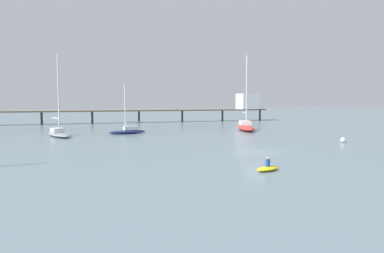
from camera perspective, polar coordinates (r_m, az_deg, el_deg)
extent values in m
plane|color=slate|center=(40.18, 10.22, -4.01)|extent=(400.00, 400.00, 0.00)
cube|color=brown|center=(91.30, -8.33, 2.48)|extent=(69.50, 7.62, 0.30)
cylinder|color=#38332D|center=(90.34, -22.52, 1.18)|extent=(0.50, 0.50, 2.87)
cylinder|color=#38332D|center=(90.15, -15.38, 1.34)|extent=(0.50, 0.50, 2.87)
cylinder|color=#38332D|center=(91.36, -8.32, 1.49)|extent=(0.50, 0.50, 2.87)
cylinder|color=#38332D|center=(93.91, -1.54, 1.60)|extent=(0.50, 0.50, 2.87)
cylinder|color=#38332D|center=(97.69, 4.80, 1.69)|extent=(0.50, 0.50, 2.87)
cylinder|color=#38332D|center=(102.56, 10.60, 1.75)|extent=(0.50, 0.50, 2.87)
cube|color=silver|center=(100.69, 8.69, 3.92)|extent=(5.16, 5.16, 4.23)
ellipsoid|color=red|center=(68.31, 8.43, -0.21)|extent=(5.86, 10.14, 0.97)
cube|color=silver|center=(69.02, 8.33, 0.56)|extent=(2.89, 3.75, 0.78)
cylinder|color=silver|center=(67.65, 8.57, 5.58)|extent=(0.24, 0.24, 12.82)
cylinder|color=silver|center=(69.42, 8.27, 2.16)|extent=(1.39, 3.40, 0.19)
ellipsoid|color=gray|center=(60.15, -20.17, -1.19)|extent=(4.29, 8.62, 0.62)
cube|color=silver|center=(60.74, -20.36, -0.54)|extent=(2.17, 2.74, 0.66)
cylinder|color=silver|center=(59.52, -20.22, 4.86)|extent=(0.22, 0.22, 12.05)
cylinder|color=silver|center=(61.51, -20.63, 1.23)|extent=(1.15, 3.93, 0.18)
ellipsoid|color=navy|center=(62.00, -10.11, -0.85)|extent=(6.69, 2.69, 0.60)
cube|color=silver|center=(62.13, -9.67, -0.25)|extent=(2.52, 1.55, 0.66)
cylinder|color=silver|center=(61.66, -10.44, 2.95)|extent=(0.20, 0.20, 7.64)
cylinder|color=silver|center=(62.29, -9.13, 0.73)|extent=(2.97, 0.61, 0.16)
ellipsoid|color=yellow|center=(30.00, 11.78, -6.48)|extent=(2.54, 1.72, 0.35)
cylinder|color=navy|center=(29.92, 11.79, -5.64)|extent=(0.45, 0.45, 0.55)
sphere|color=tan|center=(29.86, 11.80, -4.89)|extent=(0.24, 0.24, 0.24)
sphere|color=silver|center=(52.44, 22.60, -1.97)|extent=(0.69, 0.69, 0.69)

